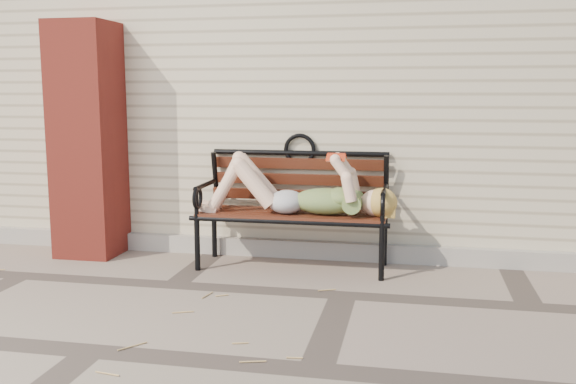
# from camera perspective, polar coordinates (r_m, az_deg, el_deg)

# --- Properties ---
(ground) EXTENTS (80.00, 80.00, 0.00)m
(ground) POSITION_cam_1_polar(r_m,az_deg,el_deg) (4.57, 4.91, -9.14)
(ground) COLOR #7C6A5F
(ground) RESTS_ON ground
(house_wall) EXTENTS (8.00, 4.00, 3.00)m
(house_wall) POSITION_cam_1_polar(r_m,az_deg,el_deg) (7.34, 7.72, 9.47)
(house_wall) COLOR beige
(house_wall) RESTS_ON ground
(foundation_strip) EXTENTS (8.00, 0.10, 0.15)m
(foundation_strip) POSITION_cam_1_polar(r_m,az_deg,el_deg) (5.48, 6.06, -5.30)
(foundation_strip) COLOR gray
(foundation_strip) RESTS_ON ground
(brick_pillar) EXTENTS (0.50, 0.50, 2.00)m
(brick_pillar) POSITION_cam_1_polar(r_m,az_deg,el_deg) (5.79, -17.35, 4.40)
(brick_pillar) COLOR #9F2F24
(brick_pillar) RESTS_ON ground
(garden_bench) EXTENTS (1.65, 0.66, 1.07)m
(garden_bench) POSITION_cam_1_polar(r_m,az_deg,el_deg) (5.22, 0.60, -0.07)
(garden_bench) COLOR black
(garden_bench) RESTS_ON ground
(reading_woman) EXTENTS (1.56, 0.35, 0.49)m
(reading_woman) POSITION_cam_1_polar(r_m,az_deg,el_deg) (5.08, 0.47, 0.10)
(reading_woman) COLOR #0B464F
(reading_woman) RESTS_ON ground
(straw_scatter) EXTENTS (2.91, 1.62, 0.01)m
(straw_scatter) POSITION_cam_1_polar(r_m,az_deg,el_deg) (4.61, -20.07, -9.41)
(straw_scatter) COLOR tan
(straw_scatter) RESTS_ON ground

